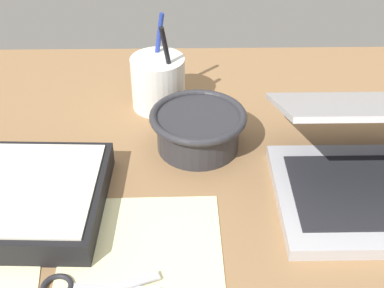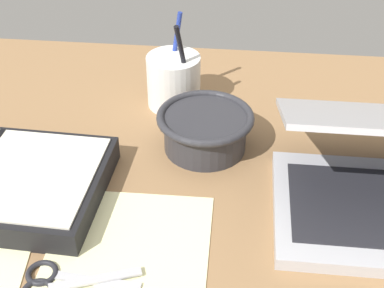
# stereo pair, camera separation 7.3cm
# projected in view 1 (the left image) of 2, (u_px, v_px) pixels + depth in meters

# --- Properties ---
(desk_top) EXTENTS (1.40, 1.00, 0.02)m
(desk_top) POSITION_uv_depth(u_px,v_px,m) (194.00, 219.00, 0.73)
(desk_top) COLOR #936D47
(desk_top) RESTS_ON ground
(bowl) EXTENTS (0.15, 0.15, 0.06)m
(bowl) POSITION_uv_depth(u_px,v_px,m) (198.00, 128.00, 0.82)
(bowl) COLOR #2D2D33
(bowl) RESTS_ON desk_top
(pen_cup) EXTENTS (0.09, 0.09, 0.16)m
(pen_cup) POSITION_uv_depth(u_px,v_px,m) (158.00, 82.00, 0.91)
(pen_cup) COLOR white
(pen_cup) RESTS_ON desk_top
(paper_sheet_front) EXTENTS (0.21, 0.27, 0.00)m
(paper_sheet_front) POSITION_uv_depth(u_px,v_px,m) (140.00, 275.00, 0.64)
(paper_sheet_front) COLOR #F4EFB2
(paper_sheet_front) RESTS_ON desk_top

